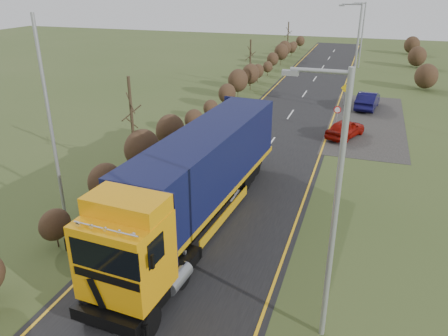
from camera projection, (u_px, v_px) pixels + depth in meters
ground at (215, 225)px, 21.25m from camera, size 160.00×160.00×0.00m
road at (264, 154)px, 29.96m from camera, size 8.00×120.00×0.02m
layby at (367, 121)px, 36.77m from camera, size 6.00×18.00×0.02m
lane_markings at (263, 155)px, 29.68m from camera, size 7.52×116.00×0.01m
hedgerow at (170, 132)px, 29.23m from camera, size 2.24×102.04×6.05m
lorry at (197, 176)px, 20.34m from camera, size 3.61×16.30×4.50m
car_red_hatchback at (345, 129)px, 32.81m from camera, size 3.03×4.31×1.36m
car_blue_sedan at (368, 100)px, 40.17m from camera, size 2.22×4.91×1.56m
streetlight_near at (332, 204)px, 12.81m from camera, size 1.90×0.18×8.91m
streetlight_mid at (355, 54)px, 37.74m from camera, size 1.97×0.19×9.27m
streetlight_far at (362, 33)px, 57.59m from camera, size 1.79×0.18×8.39m
left_pole at (51, 126)px, 19.71m from camera, size 0.16×0.16×9.76m
speed_sign at (337, 114)px, 33.84m from camera, size 0.56×0.10×2.04m
warning_board at (345, 92)px, 41.07m from camera, size 0.78×0.11×2.05m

